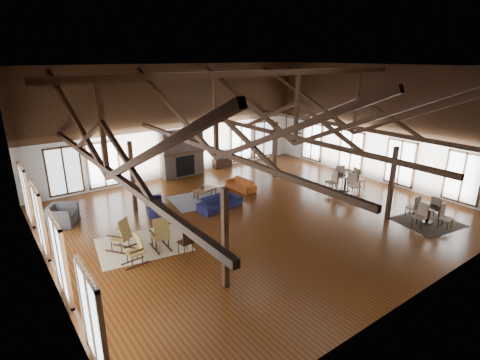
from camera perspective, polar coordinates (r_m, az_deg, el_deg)
floor at (r=15.91m, az=2.72°, el=-5.26°), size 16.00×16.00×0.00m
ceiling at (r=14.58m, az=3.09°, el=16.89°), size 16.00×14.00×0.02m
wall_back at (r=20.76m, az=-9.47°, el=8.79°), size 16.00×0.02×6.00m
wall_front at (r=10.70m, az=27.16°, el=-2.11°), size 16.00×0.02×6.00m
wall_left at (r=11.86m, az=-28.77°, el=-0.47°), size 0.02×14.00×6.00m
wall_right at (r=20.85m, az=20.44°, el=7.93°), size 0.02×14.00×6.00m
roof_truss at (r=14.76m, az=2.96°, el=9.22°), size 15.60×14.07×3.14m
post_grid at (r=15.36m, az=2.80°, el=-0.04°), size 8.16×7.16×3.05m
fireplace at (r=20.82m, az=-8.81°, el=4.03°), size 2.50×0.69×2.60m
ceiling_fan at (r=14.39m, az=7.02°, el=7.68°), size 1.60×1.60×0.75m
sofa_navy_front at (r=16.37m, az=-3.07°, el=-3.45°), size 2.10×1.03×0.59m
sofa_navy_left at (r=16.63m, az=-12.77°, el=-3.61°), size 2.03×1.27×0.55m
sofa_orange at (r=18.73m, az=0.07°, el=-0.68°), size 1.78×0.75×0.51m
coffee_table at (r=17.66m, az=-5.39°, el=-1.55°), size 1.25×0.85×0.44m
vase at (r=17.65m, az=-5.77°, el=-1.08°), size 0.19×0.19×0.17m
armchair at (r=16.42m, az=-25.55°, el=-4.90°), size 1.50×1.55×0.77m
side_table_lamp at (r=17.11m, az=-28.43°, el=-4.40°), size 0.41×0.41×1.05m
rocking_chair_a at (r=13.45m, az=-17.51°, el=-8.14°), size 0.94×1.03×1.19m
rocking_chair_b at (r=13.20m, az=-11.99°, el=-8.13°), size 0.57×0.97×1.21m
rocking_chair_c at (r=12.62m, az=-15.47°, el=-10.19°), size 0.82×0.48×1.02m
side_chair_a at (r=15.02m, az=-11.68°, el=-4.82°), size 0.56×0.56×0.95m
side_chair_b at (r=12.70m, az=-8.11°, el=-8.97°), size 0.47×0.47×0.99m
cafe_table_near at (r=16.77m, az=26.82°, el=-4.32°), size 1.80×1.80×0.94m
cafe_table_far at (r=19.29m, az=15.79°, el=0.05°), size 2.09×2.09×1.07m
cup_near at (r=16.63m, az=26.63°, el=-3.51°), size 0.13×0.13×0.10m
cup_far at (r=19.22m, az=15.67°, el=0.88°), size 0.15×0.15×0.09m
tv_console at (r=22.45m, az=-2.72°, el=2.64°), size 1.16×0.43×0.58m
television at (r=22.32m, az=-2.72°, el=3.99°), size 0.90×0.19×0.51m
rug_tan at (r=13.91m, az=-14.55°, el=-9.50°), size 3.42×2.88×0.01m
rug_navy at (r=17.62m, az=-5.56°, el=-2.90°), size 3.22×2.59×0.01m
rug_dark at (r=16.95m, az=26.64°, el=-5.76°), size 2.56×2.39×0.01m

